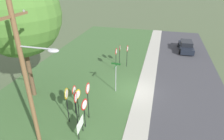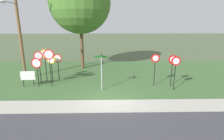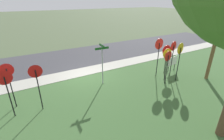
# 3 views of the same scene
# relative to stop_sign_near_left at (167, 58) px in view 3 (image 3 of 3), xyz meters

# --- Properties ---
(ground_plane) EXTENTS (160.00, 160.00, 0.00)m
(ground_plane) POSITION_rel_stop_sign_near_left_xyz_m (4.66, -3.51, -1.76)
(ground_plane) COLOR #4C5B3D
(road_asphalt) EXTENTS (44.00, 6.40, 0.01)m
(road_asphalt) POSITION_rel_stop_sign_near_left_xyz_m (4.66, -8.31, -1.75)
(road_asphalt) COLOR #3D3D42
(road_asphalt) RESTS_ON ground_plane
(sidewalk_strip) EXTENTS (44.00, 1.60, 0.06)m
(sidewalk_strip) POSITION_rel_stop_sign_near_left_xyz_m (4.66, -4.31, -1.73)
(sidewalk_strip) COLOR #ADAA9E
(sidewalk_strip) RESTS_ON ground_plane
(grass_median) EXTENTS (44.00, 12.00, 0.04)m
(grass_median) POSITION_rel_stop_sign_near_left_xyz_m (4.66, 2.49, -1.74)
(grass_median) COLOR #3D6033
(grass_median) RESTS_ON ground_plane
(stop_sign_near_left) EXTENTS (0.71, 0.12, 2.37)m
(stop_sign_near_left) POSITION_rel_stop_sign_near_left_xyz_m (0.00, 0.00, 0.00)
(stop_sign_near_left) COLOR black
(stop_sign_near_left) RESTS_ON grass_median
(stop_sign_near_right) EXTENTS (0.79, 0.12, 2.29)m
(stop_sign_near_right) POSITION_rel_stop_sign_near_left_xyz_m (-0.85, -0.84, -0.05)
(stop_sign_near_right) COLOR black
(stop_sign_near_right) RESTS_ON grass_median
(stop_sign_far_left) EXTENTS (0.76, 0.18, 2.78)m
(stop_sign_far_left) POSITION_rel_stop_sign_near_left_xyz_m (-0.66, 0.48, 0.32)
(stop_sign_far_left) COLOR black
(stop_sign_far_left) RESTS_ON grass_median
(stop_sign_far_center) EXTENTS (0.69, 0.15, 2.71)m
(stop_sign_far_center) POSITION_rel_stop_sign_near_left_xyz_m (-0.87, -0.28, 0.25)
(stop_sign_far_center) COLOR black
(stop_sign_far_center) RESTS_ON grass_median
(stop_sign_far_right) EXTENTS (0.69, 0.11, 2.37)m
(stop_sign_far_right) POSITION_rel_stop_sign_near_left_xyz_m (0.40, 0.45, -0.00)
(stop_sign_far_right) COLOR black
(stop_sign_far_right) RESTS_ON grass_median
(stop_sign_center_tall) EXTENTS (0.79, 0.10, 2.94)m
(stop_sign_center_tall) POSITION_rel_stop_sign_near_left_xyz_m (0.12, -0.74, 0.45)
(stop_sign_center_tall) COLOR black
(stop_sign_center_tall) RESTS_ON grass_median
(yield_sign_near_left) EXTENTS (0.69, 0.11, 2.54)m
(yield_sign_near_left) POSITION_rel_stop_sign_near_left_xyz_m (9.54, -1.74, 0.17)
(yield_sign_near_left) COLOR black
(yield_sign_near_left) RESTS_ON grass_median
(yield_sign_near_right) EXTENTS (0.67, 0.10, 2.56)m
(yield_sign_near_right) POSITION_rel_stop_sign_near_left_xyz_m (8.30, -0.77, 0.18)
(yield_sign_near_right) COLOR black
(yield_sign_near_right) RESTS_ON grass_median
(yield_sign_far_left) EXTENTS (0.70, 0.12, 2.49)m
(yield_sign_far_left) POSITION_rel_stop_sign_near_left_xyz_m (9.63, -0.87, 0.14)
(yield_sign_far_left) COLOR black
(yield_sign_far_left) RESTS_ON grass_median
(street_name_post) EXTENTS (0.96, 0.82, 2.80)m
(street_name_post) POSITION_rel_stop_sign_near_left_xyz_m (4.15, -1.74, -0.04)
(street_name_post) COLOR #9EA0A8
(street_name_post) RESTS_ON grass_median
(utility_pole) EXTENTS (2.10, 2.26, 8.88)m
(utility_pole) POSITION_rel_stop_sign_near_left_xyz_m (-2.90, 1.28, 3.07)
(utility_pole) COLOR brown
(utility_pole) RESTS_ON grass_median
(notice_board) EXTENTS (1.10, 0.10, 1.25)m
(notice_board) POSITION_rel_stop_sign_near_left_xyz_m (-1.64, -0.82, -0.88)
(notice_board) COLOR black
(notice_board) RESTS_ON grass_median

